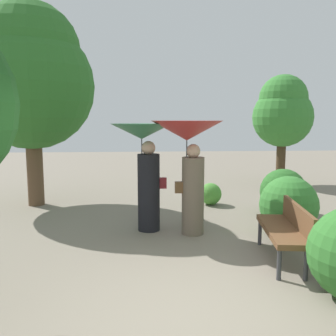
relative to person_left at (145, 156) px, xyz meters
name	(u,v)px	position (x,y,z in m)	size (l,w,h in m)	color
ground_plane	(193,319)	(0.46, -3.12, -1.40)	(40.00, 40.00, 0.00)	gray
person_left	(145,156)	(0.00, 0.00, 0.00)	(1.13, 1.13, 1.99)	black
person_right	(189,150)	(0.78, -0.28, 0.13)	(1.27, 1.27, 2.05)	#6B5B4C
park_bench	(287,227)	(2.05, -1.64, -0.89)	(0.69, 1.55, 0.83)	#38383D
tree_near_right	(283,112)	(4.38, 4.60, 0.92)	(1.87, 1.87, 3.47)	#42301E
tree_mid_left	(30,76)	(-2.64, 2.24, 1.68)	(2.96, 2.96, 4.79)	brown
bush_path_left	(283,192)	(3.03, 0.96, -0.90)	(1.01, 1.01, 1.01)	#2D6B28
bush_path_right	(211,194)	(1.61, 1.95, -1.13)	(0.53, 0.53, 0.53)	#4C9338
bush_behind_bench	(289,205)	(2.60, -0.37, -0.87)	(1.05, 1.05, 1.05)	#387F33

